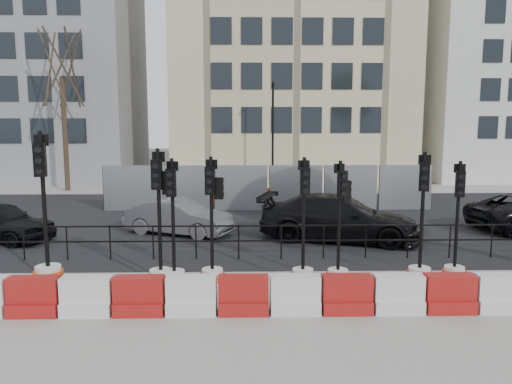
{
  "coord_description": "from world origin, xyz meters",
  "views": [
    {
      "loc": [
        -1.0,
        -12.49,
        3.88
      ],
      "look_at": [
        -0.67,
        3.0,
        1.68
      ],
      "focal_mm": 35.0,
      "sensor_mm": 36.0,
      "label": 1
    }
  ],
  "objects_px": {
    "traffic_signal_d": "(212,254)",
    "traffic_signal_h": "(455,257)",
    "traffic_signal_a": "(47,253)",
    "car_c": "(339,218)"
  },
  "relations": [
    {
      "from": "traffic_signal_d",
      "to": "traffic_signal_h",
      "type": "xyz_separation_m",
      "value": [
        5.92,
        0.12,
        -0.12
      ]
    },
    {
      "from": "traffic_signal_a",
      "to": "traffic_signal_h",
      "type": "bearing_deg",
      "value": -6.68
    },
    {
      "from": "traffic_signal_d",
      "to": "car_c",
      "type": "height_order",
      "value": "traffic_signal_d"
    },
    {
      "from": "traffic_signal_h",
      "to": "car_c",
      "type": "distance_m",
      "value": 4.72
    },
    {
      "from": "traffic_signal_a",
      "to": "car_c",
      "type": "xyz_separation_m",
      "value": [
        7.81,
        4.28,
        -0.01
      ]
    },
    {
      "from": "traffic_signal_a",
      "to": "traffic_signal_d",
      "type": "height_order",
      "value": "traffic_signal_a"
    },
    {
      "from": "traffic_signal_a",
      "to": "traffic_signal_h",
      "type": "relative_size",
      "value": 1.24
    },
    {
      "from": "traffic_signal_d",
      "to": "traffic_signal_h",
      "type": "distance_m",
      "value": 5.92
    },
    {
      "from": "traffic_signal_a",
      "to": "traffic_signal_d",
      "type": "relative_size",
      "value": 1.19
    },
    {
      "from": "traffic_signal_a",
      "to": "car_c",
      "type": "distance_m",
      "value": 8.9
    }
  ]
}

